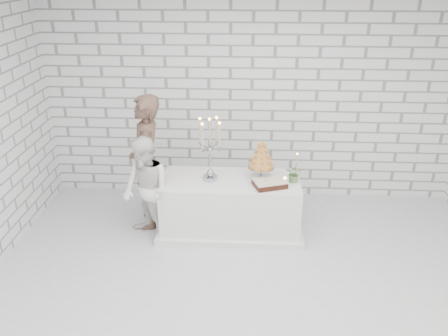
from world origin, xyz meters
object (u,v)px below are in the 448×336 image
at_px(cake_table, 231,205).
at_px(croquembouche, 261,160).
at_px(groom, 147,162).
at_px(bride, 146,191).
at_px(candelabra, 210,150).

relative_size(cake_table, croquembouche, 3.35).
relative_size(groom, bride, 1.31).
xyz_separation_m(cake_table, croquembouche, (0.39, 0.06, 0.64)).
height_order(cake_table, groom, groom).
bearing_deg(candelabra, cake_table, 3.59).
relative_size(cake_table, groom, 0.98).
distance_m(bride, croquembouche, 1.52).
height_order(groom, bride, groom).
distance_m(bride, candelabra, 0.96).
distance_m(groom, bride, 0.46).
xyz_separation_m(groom, croquembouche, (1.51, -0.06, 0.10)).
bearing_deg(bride, groom, 146.59).
relative_size(cake_table, candelabra, 2.13).
bearing_deg(croquembouche, candelabra, -173.38).
height_order(cake_table, candelabra, candelabra).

